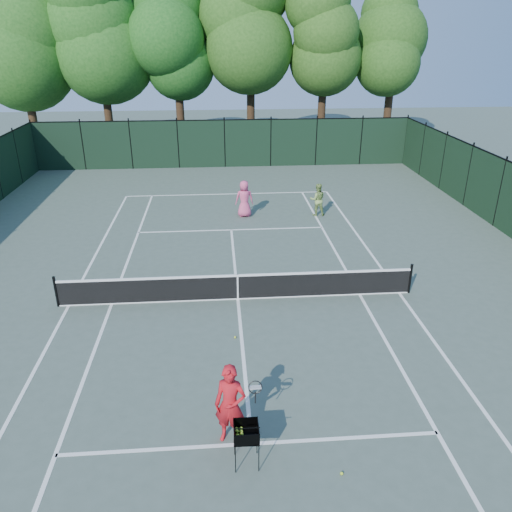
{
  "coord_description": "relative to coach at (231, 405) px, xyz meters",
  "views": [
    {
      "loc": [
        -0.55,
        -14.5,
        8.06
      ],
      "look_at": [
        0.68,
        1.0,
        1.1
      ],
      "focal_mm": 35.0,
      "sensor_mm": 36.0,
      "label": 1
    }
  ],
  "objects": [
    {
      "name": "sideline_singles_right",
      "position": [
        4.54,
        6.23,
        -0.94
      ],
      "size": [
        0.1,
        23.77,
        0.01
      ],
      "primitive_type": "cube",
      "color": "white",
      "rests_on": "ground"
    },
    {
      "name": "fence_far",
      "position": [
        0.43,
        24.23,
        0.56
      ],
      "size": [
        24.0,
        0.05,
        3.0
      ],
      "primitive_type": "cube",
      "color": "black",
      "rests_on": "ground"
    },
    {
      "name": "service_line_near",
      "position": [
        0.43,
        -0.17,
        -0.94
      ],
      "size": [
        8.23,
        0.1,
        0.01
      ],
      "primitive_type": "cube",
      "color": "white",
      "rests_on": "ground"
    },
    {
      "name": "tree_5",
      "position": [
        12.43,
        28.33,
        6.77
      ],
      "size": [
        5.8,
        5.8,
        12.23
      ],
      "color": "black",
      "rests_on": "ground"
    },
    {
      "name": "tree_1",
      "position": [
        -7.57,
        28.23,
        7.75
      ],
      "size": [
        6.8,
        6.8,
        13.98
      ],
      "color": "black",
      "rests_on": "ground"
    },
    {
      "name": "coach",
      "position": [
        0.0,
        0.0,
        0.0
      ],
      "size": [
        1.09,
        0.65,
        1.89
      ],
      "rotation": [
        0.0,
        0.0,
        -0.33
      ],
      "color": "red",
      "rests_on": "ground"
    },
    {
      "name": "service_line_far",
      "position": [
        0.43,
        12.63,
        -0.94
      ],
      "size": [
        8.23,
        0.1,
        0.01
      ],
      "primitive_type": "cube",
      "color": "white",
      "rests_on": "ground"
    },
    {
      "name": "tree_2",
      "position": [
        -2.57,
        28.03,
        6.78
      ],
      "size": [
        6.0,
        6.0,
        12.4
      ],
      "color": "black",
      "rests_on": "ground"
    },
    {
      "name": "sideline_singles_left",
      "position": [
        -3.69,
        6.23,
        -0.94
      ],
      "size": [
        0.1,
        23.77,
        0.01
      ],
      "primitive_type": "cube",
      "color": "white",
      "rests_on": "ground"
    },
    {
      "name": "sideline_doubles_left",
      "position": [
        -5.06,
        6.23,
        -0.94
      ],
      "size": [
        0.1,
        23.77,
        0.01
      ],
      "primitive_type": "cube",
      "color": "white",
      "rests_on": "ground"
    },
    {
      "name": "player_green",
      "position": [
        4.62,
        14.3,
        -0.16
      ],
      "size": [
        0.78,
        0.61,
        1.57
      ],
      "rotation": [
        0.0,
        0.0,
        3.12
      ],
      "color": "#85A452",
      "rests_on": "ground"
    },
    {
      "name": "baseline_far",
      "position": [
        0.43,
        18.12,
        -0.94
      ],
      "size": [
        10.97,
        0.1,
        0.01
      ],
      "primitive_type": "cube",
      "color": "white",
      "rests_on": "ground"
    },
    {
      "name": "loose_ball_near_cart",
      "position": [
        2.16,
        -1.13,
        -0.91
      ],
      "size": [
        0.07,
        0.07,
        0.07
      ],
      "primitive_type": "sphere",
      "color": "#B2D32B",
      "rests_on": "ground"
    },
    {
      "name": "tennis_net",
      "position": [
        0.43,
        6.23,
        -0.47
      ],
      "size": [
        11.69,
        0.09,
        1.06
      ],
      "color": "black",
      "rests_on": "ground"
    },
    {
      "name": "tree_0",
      "position": [
        -12.57,
        27.73,
        7.22
      ],
      "size": [
        6.4,
        6.4,
        13.14
      ],
      "color": "black",
      "rests_on": "ground"
    },
    {
      "name": "tree_3",
      "position": [
        2.43,
        28.53,
        8.06
      ],
      "size": [
        7.0,
        7.0,
        14.45
      ],
      "color": "black",
      "rests_on": "ground"
    },
    {
      "name": "player_pink",
      "position": [
        1.13,
        14.43,
        -0.07
      ],
      "size": [
        0.88,
        0.6,
        1.75
      ],
      "rotation": [
        0.0,
        0.0,
        3.19
      ],
      "color": "#DD4E7D",
      "rests_on": "ground"
    },
    {
      "name": "loose_ball_midcourt",
      "position": [
        0.24,
        3.92,
        -0.91
      ],
      "size": [
        0.07,
        0.07,
        0.07
      ],
      "primitive_type": "sphere",
      "color": "#C9D72C",
      "rests_on": "ground"
    },
    {
      "name": "ground",
      "position": [
        0.43,
        6.23,
        -0.94
      ],
      "size": [
        90.0,
        90.0,
        0.0
      ],
      "primitive_type": "plane",
      "color": "#48574B",
      "rests_on": "ground"
    },
    {
      "name": "ball_hopper",
      "position": [
        0.29,
        -0.67,
        -0.13
      ],
      "size": [
        0.53,
        0.53,
        0.97
      ],
      "rotation": [
        0.0,
        0.0,
        -0.04
      ],
      "color": "black",
      "rests_on": "ground"
    },
    {
      "name": "sideline_doubles_right",
      "position": [
        5.91,
        6.23,
        -0.94
      ],
      "size": [
        0.1,
        23.77,
        0.01
      ],
      "primitive_type": "cube",
      "color": "white",
      "rests_on": "ground"
    },
    {
      "name": "tree_4",
      "position": [
        7.43,
        27.83,
        7.2
      ],
      "size": [
        6.2,
        6.2,
        12.97
      ],
      "color": "black",
      "rests_on": "ground"
    },
    {
      "name": "center_service_line",
      "position": [
        0.43,
        6.23,
        -0.94
      ],
      "size": [
        0.1,
        12.8,
        0.01
      ],
      "primitive_type": "cube",
      "color": "white",
      "rests_on": "ground"
    }
  ]
}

